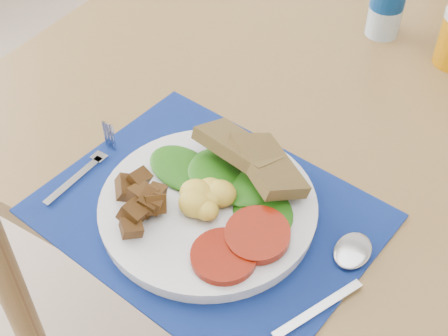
% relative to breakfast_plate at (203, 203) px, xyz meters
% --- Properties ---
extents(table, '(1.40, 0.90, 0.75)m').
position_rel_breakfast_plate_xyz_m(table, '(0.20, 0.32, -0.11)').
color(table, brown).
rests_on(table, ground).
extents(placemat, '(0.46, 0.38, 0.00)m').
position_rel_breakfast_plate_xyz_m(placemat, '(0.01, 0.00, -0.02)').
color(placemat, black).
rests_on(placemat, table).
extents(breakfast_plate, '(0.28, 0.28, 0.07)m').
position_rel_breakfast_plate_xyz_m(breakfast_plate, '(0.00, 0.00, 0.00)').
color(breakfast_plate, silver).
rests_on(breakfast_plate, placemat).
extents(fork, '(0.02, 0.16, 0.00)m').
position_rel_breakfast_plate_xyz_m(fork, '(-0.18, -0.01, -0.02)').
color(fork, '#B2B5BA').
rests_on(fork, placemat).
extents(spoon, '(0.06, 0.19, 0.01)m').
position_rel_breakfast_plate_xyz_m(spoon, '(0.20, 0.01, -0.02)').
color(spoon, '#B2B5BA').
rests_on(spoon, placemat).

